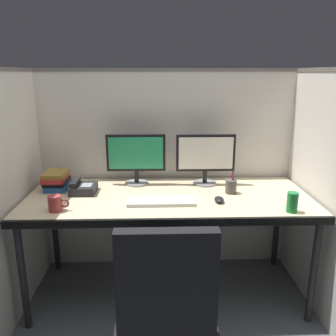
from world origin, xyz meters
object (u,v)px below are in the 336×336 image
at_px(monitor_right, 205,156).
at_px(soda_can, 292,202).
at_px(keyboard_main, 161,201).
at_px(desk, 168,203).
at_px(desk_phone, 83,188).
at_px(monitor_left, 136,156).
at_px(pen_cup, 231,186).
at_px(book_stack, 56,180).
at_px(computer_mouse, 219,200).
at_px(coffee_mug, 55,203).

bearing_deg(monitor_right, soda_can, -50.86).
height_order(monitor_right, keyboard_main, monitor_right).
xyz_separation_m(desk, monitor_right, (0.28, 0.26, 0.27)).
xyz_separation_m(desk, desk_phone, (-0.59, 0.09, 0.08)).
bearing_deg(monitor_left, pen_cup, -18.78).
relative_size(desk, monitor_left, 4.42).
distance_m(monitor_left, desk_phone, 0.44).
bearing_deg(keyboard_main, pen_cup, 19.99).
bearing_deg(desk_phone, soda_can, -16.34).
distance_m(desk_phone, soda_can, 1.37).
relative_size(keyboard_main, book_stack, 1.92).
height_order(desk, monitor_right, monitor_right).
bearing_deg(soda_can, pen_cup, 130.43).
distance_m(monitor_right, keyboard_main, 0.54).
xyz_separation_m(computer_mouse, desk_phone, (-0.91, 0.21, 0.02)).
distance_m(book_stack, pen_cup, 1.23).
distance_m(computer_mouse, pen_cup, 0.21).
distance_m(computer_mouse, desk_phone, 0.94).
distance_m(pen_cup, soda_can, 0.45).
bearing_deg(coffee_mug, desk, 18.72).
xyz_separation_m(monitor_left, book_stack, (-0.56, -0.09, -0.15)).
xyz_separation_m(monitor_right, desk_phone, (-0.87, -0.16, -0.18)).
distance_m(desk, desk_phone, 0.60).
relative_size(pen_cup, coffee_mug, 1.33).
xyz_separation_m(coffee_mug, soda_can, (1.41, -0.06, 0.01)).
relative_size(monitor_left, keyboard_main, 1.00).
bearing_deg(desk, book_stack, 167.00).
bearing_deg(desk_phone, monitor_left, 26.77).
bearing_deg(monitor_right, computer_mouse, -83.51).
bearing_deg(coffee_mug, pen_cup, 14.19).
distance_m(desk, computer_mouse, 0.35).
height_order(desk, monitor_left, monitor_left).
distance_m(desk, pen_cup, 0.45).
bearing_deg(monitor_left, book_stack, -170.67).
distance_m(monitor_left, book_stack, 0.59).
xyz_separation_m(monitor_left, keyboard_main, (0.18, -0.40, -0.20)).
bearing_deg(book_stack, pen_cup, -6.15).
distance_m(desk, monitor_right, 0.46).
relative_size(book_stack, soda_can, 1.83).
height_order(desk, keyboard_main, keyboard_main).
xyz_separation_m(desk, keyboard_main, (-0.05, -0.13, 0.06)).
bearing_deg(pen_cup, soda_can, -49.57).
relative_size(monitor_right, soda_can, 3.52).
distance_m(monitor_left, computer_mouse, 0.71).
distance_m(monitor_right, desk_phone, 0.90).
distance_m(desk, book_stack, 0.82).
relative_size(keyboard_main, soda_can, 3.52).
bearing_deg(book_stack, monitor_left, 9.33).
bearing_deg(coffee_mug, keyboard_main, 9.54).
distance_m(monitor_left, coffee_mug, 0.70).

